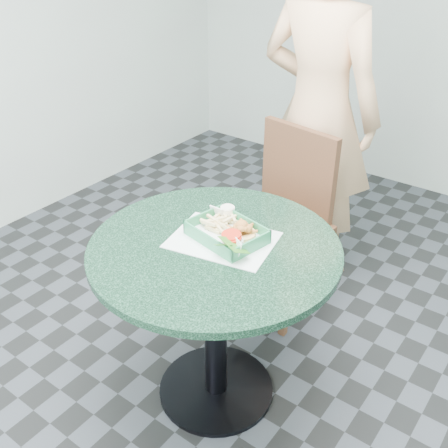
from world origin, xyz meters
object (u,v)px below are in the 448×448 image
Objects in this scene: diner_person at (322,71)px; sauce_ramekin at (221,215)px; food_basket at (227,239)px; dining_chair at (285,208)px; cafe_table at (215,286)px; crab_sandwich at (242,232)px.

diner_person is 40.31× the size of sauce_ramekin.
food_basket is at bearing -43.71° from sauce_ramekin.
dining_chair is 3.43× the size of food_basket.
sauce_ramekin reaches higher than cafe_table.
dining_chair is 0.76m from food_basket.
diner_person reaches higher than sauce_ramekin.
cafe_table is 1.25m from diner_person.
cafe_table is at bearing -60.85° from sauce_ramekin.
sauce_ramekin is at bearing 136.29° from food_basket.
food_basket reaches higher than cafe_table.
sauce_ramekin is at bearing 157.86° from crab_sandwich.
diner_person is at bearing 100.13° from food_basket.
dining_chair is 16.37× the size of sauce_ramekin.
food_basket is at bearing 79.48° from cafe_table.
crab_sandwich is at bearing 105.04° from diner_person.
crab_sandwich reaches higher than food_basket.
diner_person is 1.09m from crab_sandwich.
cafe_table is at bearing -70.52° from dining_chair.
diner_person is at bearing 104.83° from dining_chair.
dining_chair reaches higher than crab_sandwich.
sauce_ramekin is (-0.10, 0.09, 0.03)m from food_basket.
cafe_table is at bearing -121.37° from crab_sandwich.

